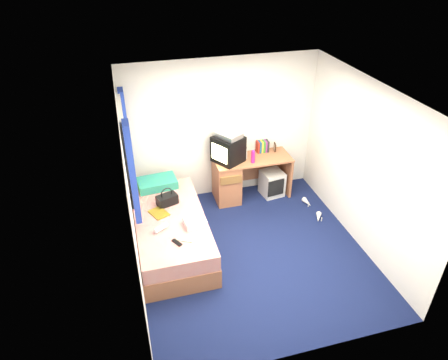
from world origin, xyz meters
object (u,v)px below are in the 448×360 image
object	(u,v)px
aerosol_can	(246,153)
white_heels	(313,210)
water_bottle	(161,228)
colour_swatch_fan	(184,240)
magazine	(159,213)
bed	(171,232)
towel	(195,222)
picture_frame	(275,147)
crt_tv	(228,149)
vcr	(228,135)
storage_cube	(272,183)
handbag	(167,199)
pillow	(157,183)
remote_control	(177,242)
desk	(236,177)
pink_water_bottle	(253,157)

from	to	relation	value
aerosol_can	white_heels	world-z (taller)	aerosol_can
water_bottle	colour_swatch_fan	world-z (taller)	water_bottle
magazine	bed	bearing A→B (deg)	-40.90
towel	picture_frame	bearing A→B (deg)	39.30
crt_tv	picture_frame	world-z (taller)	crt_tv
crt_tv	vcr	size ratio (longest dim) A/B	1.45
storage_cube	colour_swatch_fan	distance (m)	2.36
bed	water_bottle	bearing A→B (deg)	-120.93
handbag	storage_cube	bearing A→B (deg)	-1.25
white_heels	magazine	bearing A→B (deg)	-177.60
magazine	water_bottle	xyz separation A→B (m)	(-0.02, -0.39, 0.03)
storage_cube	white_heels	world-z (taller)	storage_cube
aerosol_can	magazine	xyz separation A→B (m)	(-1.59, -0.88, -0.29)
pillow	remote_control	xyz separation A→B (m)	(0.07, -1.43, -0.06)
bed	handbag	size ratio (longest dim) A/B	5.94
water_bottle	desk	bearing A→B (deg)	40.94
aerosol_can	white_heels	bearing A→B (deg)	-39.24
pillow	water_bottle	world-z (taller)	pillow
pillow	remote_control	bearing A→B (deg)	-87.07
white_heels	handbag	bearing A→B (deg)	177.66
pillow	magazine	world-z (taller)	pillow
bed	magazine	distance (m)	0.33
picture_frame	aerosol_can	size ratio (longest dim) A/B	0.76
pillow	magazine	size ratio (longest dim) A/B	2.15
picture_frame	handbag	bearing A→B (deg)	-147.00
bed	colour_swatch_fan	distance (m)	0.63
pillow	handbag	distance (m)	0.52
storage_cube	picture_frame	size ratio (longest dim) A/B	3.19
colour_swatch_fan	storage_cube	bearing A→B (deg)	39.03
picture_frame	vcr	bearing A→B (deg)	-160.11
bed	vcr	distance (m)	1.79
pink_water_bottle	white_heels	world-z (taller)	pink_water_bottle
vcr	picture_frame	size ratio (longest dim) A/B	2.87
handbag	colour_swatch_fan	distance (m)	0.89
pink_water_bottle	aerosol_can	bearing A→B (deg)	112.23
pillow	water_bottle	xyz separation A→B (m)	(-0.09, -1.11, -0.03)
aerosol_can	magazine	distance (m)	1.84
desk	vcr	world-z (taller)	vcr
bed	crt_tv	size ratio (longest dim) A/B	3.43
bed	pink_water_bottle	xyz separation A→B (m)	(1.52, 0.83, 0.58)
vcr	pink_water_bottle	size ratio (longest dim) A/B	1.98
crt_tv	storage_cube	bearing A→B (deg)	53.57
vcr	magazine	world-z (taller)	vcr
pink_water_bottle	remote_control	bearing A→B (deg)	-136.92
pillow	water_bottle	size ratio (longest dim) A/B	3.01
white_heels	bed	bearing A→B (deg)	-174.61
picture_frame	magazine	xyz separation A→B (m)	(-2.16, -1.01, -0.27)
crt_tv	white_heels	size ratio (longest dim) A/B	0.88
storage_cube	water_bottle	distance (m)	2.42
handbag	remote_control	xyz separation A→B (m)	(-0.01, -0.91, -0.07)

